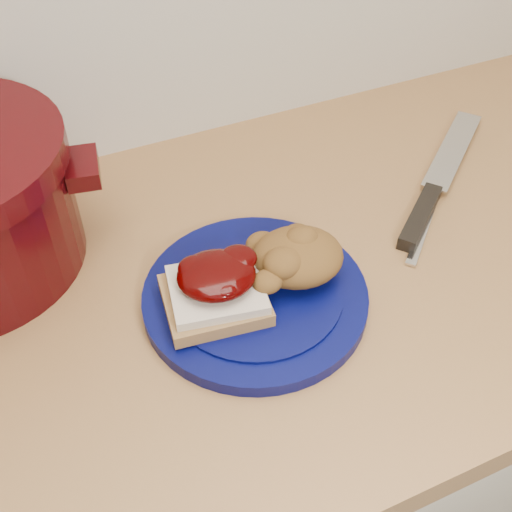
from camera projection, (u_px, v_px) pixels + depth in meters
name	position (u px, v px, depth m)	size (l,w,h in m)	color
base_cabinet	(257.00, 466.00, 1.08)	(4.00, 0.60, 0.86)	beige
plate	(255.00, 297.00, 0.71)	(0.25, 0.25, 0.02)	#040841
sandwich	(216.00, 288.00, 0.67)	(0.12, 0.10, 0.05)	olive
stuffing_mound	(298.00, 257.00, 0.70)	(0.10, 0.09, 0.05)	brown
chef_knife	(430.00, 197.00, 0.83)	(0.27, 0.22, 0.02)	black
butter_knife	(425.00, 222.00, 0.81)	(0.17, 0.01, 0.00)	silver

